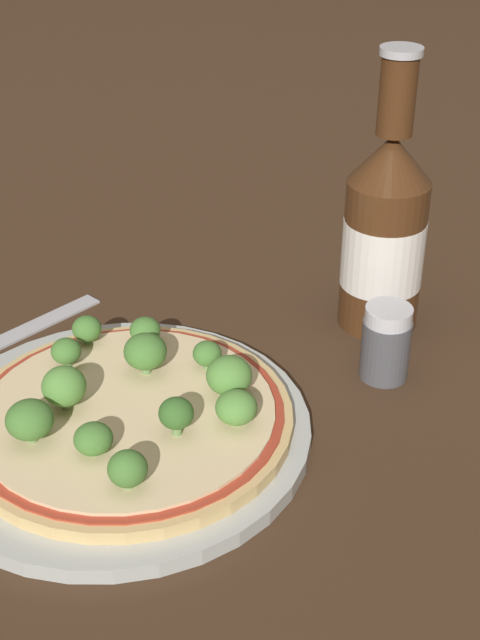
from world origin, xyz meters
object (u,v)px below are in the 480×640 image
at_px(pizza, 128,417).
at_px(beer_bottle, 385,231).
at_px(fork, 5,339).
at_px(pepper_shaker, 386,343).

height_order(pizza, beer_bottle, beer_bottle).
xyz_separation_m(beer_bottle, fork, (-0.18, -0.27, -0.09)).
relative_size(pizza, pepper_shaker, 3.78).
xyz_separation_m(pizza, pepper_shaker, (0.06, 0.20, 0.01)).
distance_m(pizza, fork, 0.18).
bearing_deg(beer_bottle, fork, -123.18).
xyz_separation_m(pizza, fork, (-0.18, -0.01, -0.02)).
distance_m(pizza, beer_bottle, 0.27).
distance_m(pizza, pepper_shaker, 0.21).
bearing_deg(pizza, beer_bottle, 89.84).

